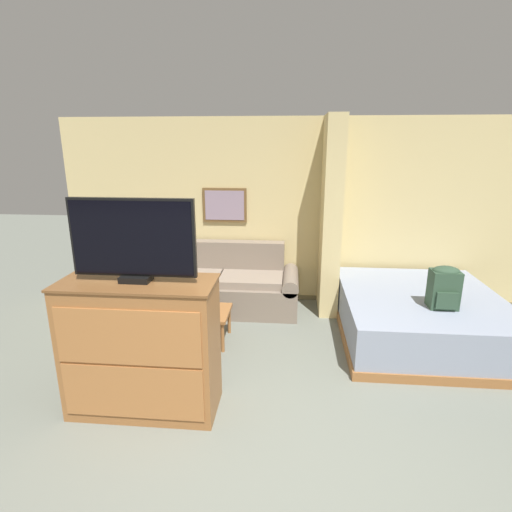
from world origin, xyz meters
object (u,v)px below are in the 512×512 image
couch (222,286)px  tv_dresser (142,347)px  bed (419,315)px  tv (133,240)px  coffee_table (204,315)px  table_lamp (130,249)px  backpack (444,287)px

couch → tv_dresser: 2.30m
couch → bed: (2.50, -0.65, -0.04)m
tv → bed: 3.44m
coffee_table → table_lamp: size_ratio=1.34×
table_lamp → backpack: backpack is taller
tv_dresser → table_lamp: bearing=113.9°
bed → coffee_table: bearing=-172.0°
couch → bed: size_ratio=1.04×
tv → coffee_table: bearing=78.7°
tv_dresser → backpack: (2.87, 1.22, 0.19)m
coffee_table → tv_dresser: (-0.25, -1.26, 0.26)m
table_lamp → backpack: size_ratio=0.95×
tv → backpack: 3.21m
couch → coffee_table: bearing=-91.5°
couch → coffee_table: (-0.03, -1.01, 0.01)m
coffee_table → tv_dresser: bearing=-101.3°
coffee_table → bed: 2.55m
bed → backpack: bearing=-76.6°
couch → tv: bearing=-97.0°
backpack → table_lamp: bearing=165.4°
table_lamp → backpack: bearing=-14.6°
table_lamp → tv_dresser: bearing=-66.1°
coffee_table → couch: bearing=88.5°
couch → tv: tv is taller
coffee_table → table_lamp: 1.65m
table_lamp → bed: (3.77, -0.61, -0.56)m
couch → tv: 2.58m
tv → backpack: tv is taller
couch → backpack: bearing=-21.9°
tv_dresser → backpack: bearing=23.1°
bed → backpack: backpack is taller
couch → bed: 2.58m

